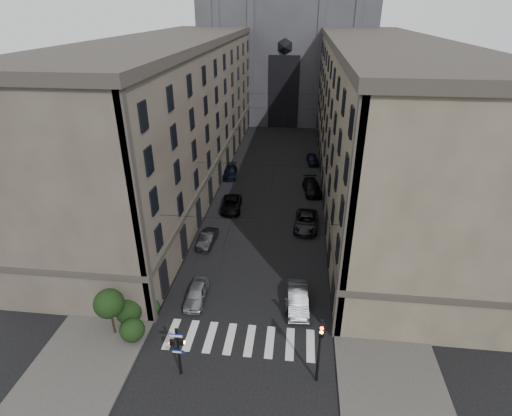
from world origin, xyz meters
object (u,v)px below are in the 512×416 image
at_px(car_left_near, 197,294).
at_px(car_right_near, 298,299).
at_px(car_left_midnear, 208,239).
at_px(car_left_midfar, 231,204).
at_px(car_left_far, 230,172).
at_px(gothic_tower, 288,30).
at_px(car_right_midfar, 312,187).
at_px(pedestrian, 287,307).
at_px(traffic_light_right, 320,344).
at_px(car_right_midnear, 306,221).
at_px(pedestrian_signal_left, 178,348).
at_px(car_right_far, 313,159).

bearing_deg(car_left_near, car_right_near, 0.36).
xyz_separation_m(car_left_midnear, car_left_midfar, (1.12, 8.16, 0.05)).
distance_m(car_left_midfar, car_right_near, 18.88).
xyz_separation_m(car_left_far, car_right_near, (10.40, -27.51, 0.08)).
bearing_deg(gothic_tower, car_right_midfar, -82.49).
height_order(car_left_far, car_right_midfar, car_right_midfar).
distance_m(car_left_midfar, pedestrian, 19.56).
xyz_separation_m(car_left_midfar, car_right_near, (8.40, -16.90, 0.07)).
xyz_separation_m(traffic_light_right, car_right_midnear, (-0.75, 20.69, -2.53)).
xyz_separation_m(pedestrian_signal_left, car_left_near, (-0.75, 7.50, -1.62)).
bearing_deg(car_right_far, car_right_midnear, -99.28).
height_order(car_right_midfar, car_right_far, car_right_midfar).
height_order(car_left_midnear, car_right_midfar, car_right_midfar).
xyz_separation_m(car_left_near, car_right_midfar, (9.90, 23.24, 0.07)).
distance_m(car_left_midnear, car_right_midnear, 11.21).
bearing_deg(traffic_light_right, car_left_midnear, 124.35).
distance_m(car_left_midnear, pedestrian, 13.14).
distance_m(gothic_tower, car_right_midfar, 46.34).
distance_m(car_right_near, car_right_far, 34.25).
bearing_deg(car_right_midnear, car_right_midfar, 88.50).
xyz_separation_m(car_right_near, car_right_midnear, (0.65, 13.46, -0.01)).
bearing_deg(car_left_midnear, car_right_midfar, 56.46).
relative_size(gothic_tower, car_left_near, 14.18).
xyz_separation_m(car_right_midfar, car_right_far, (0.26, 11.12, -0.05)).
bearing_deg(car_right_midnear, car_left_near, -120.61).
relative_size(pedestrian_signal_left, car_left_far, 0.85).
xyz_separation_m(car_left_midfar, car_right_midnear, (9.05, -3.44, 0.06)).
distance_m(traffic_light_right, car_right_near, 7.78).
height_order(car_right_near, car_right_far, car_right_near).
distance_m(gothic_tower, traffic_light_right, 74.67).
height_order(traffic_light_right, car_left_midfar, traffic_light_right).
xyz_separation_m(pedestrian_signal_left, car_right_near, (7.71, 7.65, -1.55)).
bearing_deg(car_left_midfar, car_right_far, 55.11).
xyz_separation_m(car_left_near, car_left_midnear, (-1.06, 8.90, -0.04)).
bearing_deg(car_left_midfar, car_left_midnear, -102.44).
bearing_deg(car_right_midnear, pedestrian_signal_left, -108.43).
bearing_deg(car_right_far, car_left_near, -112.86).
relative_size(traffic_light_right, car_right_far, 1.23).
bearing_deg(car_left_near, traffic_light_right, -36.34).
xyz_separation_m(car_left_midnear, car_right_midfar, (10.95, 14.34, 0.11)).
bearing_deg(car_right_midnear, car_left_far, 131.35).
height_order(car_left_midfar, car_right_midfar, car_right_midfar).
bearing_deg(car_left_midfar, car_left_far, 96.04).
xyz_separation_m(car_left_near, car_right_near, (8.46, 0.15, 0.07)).
bearing_deg(gothic_tower, pedestrian_signal_left, -92.74).
height_order(car_left_midnear, car_right_far, car_right_far).
relative_size(car_left_midfar, car_right_midfar, 0.96).
bearing_deg(car_left_midnear, car_left_near, -79.38).
distance_m(car_left_near, car_left_midfar, 17.06).
xyz_separation_m(car_left_midfar, car_right_midfar, (9.84, 6.18, 0.06)).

